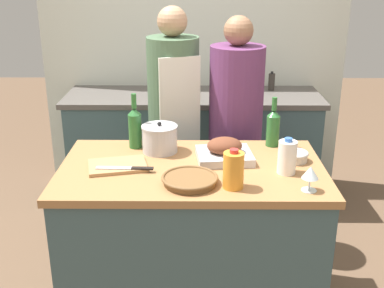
{
  "coord_description": "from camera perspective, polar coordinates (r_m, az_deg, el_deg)",
  "views": [
    {
      "loc": [
        0.02,
        -2.31,
        1.9
      ],
      "look_at": [
        0.0,
        0.12,
        0.98
      ],
      "focal_mm": 45.0,
      "sensor_mm": 36.0,
      "label": 1
    }
  ],
  "objects": [
    {
      "name": "milk_jug",
      "position": [
        2.45,
        11.21,
        -1.52
      ],
      "size": [
        0.09,
        0.09,
        0.19
      ],
      "color": "white",
      "rests_on": "kitchen_island"
    },
    {
      "name": "wine_bottle_dark",
      "position": [
        2.8,
        9.58,
        2.01
      ],
      "size": [
        0.08,
        0.08,
        0.29
      ],
      "color": "#28662D",
      "rests_on": "kitchen_island"
    },
    {
      "name": "wine_glass_left",
      "position": [
        2.28,
        13.86,
        -3.41
      ],
      "size": [
        0.08,
        0.08,
        0.12
      ],
      "color": "silver",
      "rests_on": "kitchen_island"
    },
    {
      "name": "condiment_bottle_tall",
      "position": [
        4.01,
        9.4,
        7.28
      ],
      "size": [
        0.05,
        0.05,
        0.16
      ],
      "color": "#332D28",
      "rests_on": "back_counter"
    },
    {
      "name": "mixing_bowl",
      "position": [
        2.63,
        12.12,
        -1.37
      ],
      "size": [
        0.14,
        0.14,
        0.06
      ],
      "color": "beige",
      "rests_on": "kitchen_island"
    },
    {
      "name": "back_counter",
      "position": [
        3.98,
        0.15,
        -0.51
      ],
      "size": [
        2.03,
        0.6,
        0.92
      ],
      "color": "#3D565B",
      "rests_on": "ground_plane"
    },
    {
      "name": "juice_jug",
      "position": [
        2.26,
        4.93,
        -3.09
      ],
      "size": [
        0.1,
        0.1,
        0.19
      ],
      "color": "orange",
      "rests_on": "kitchen_island"
    },
    {
      "name": "roasting_pan",
      "position": [
        2.58,
        3.86,
        -0.9
      ],
      "size": [
        0.31,
        0.28,
        0.13
      ],
      "color": "#BCBCC1",
      "rests_on": "kitchen_island"
    },
    {
      "name": "person_cook_aproned",
      "position": [
        3.24,
        -2.17,
        3.02
      ],
      "size": [
        0.35,
        0.37,
        1.65
      ],
      "rotation": [
        0.0,
        0.0,
        0.31
      ],
      "color": "beige",
      "rests_on": "ground_plane"
    },
    {
      "name": "kitchen_island",
      "position": [
        2.73,
        -0.02,
        -11.37
      ],
      "size": [
        1.38,
        0.79,
        0.9
      ],
      "color": "#3D565B",
      "rests_on": "ground_plane"
    },
    {
      "name": "wine_bottle_green",
      "position": [
        2.75,
        -6.78,
        2.06
      ],
      "size": [
        0.08,
        0.08,
        0.32
      ],
      "color": "#28662D",
      "rests_on": "kitchen_island"
    },
    {
      "name": "stock_pot",
      "position": [
        2.69,
        -3.84,
        0.64
      ],
      "size": [
        0.2,
        0.2,
        0.18
      ],
      "color": "#B7B7BC",
      "rests_on": "kitchen_island"
    },
    {
      "name": "cutting_board",
      "position": [
        2.53,
        -8.82,
        -2.54
      ],
      "size": [
        0.34,
        0.27,
        0.02
      ],
      "color": "#AD7F51",
      "rests_on": "kitchen_island"
    },
    {
      "name": "condiment_bottle_short",
      "position": [
        3.75,
        3.5,
        6.67
      ],
      "size": [
        0.06,
        0.06,
        0.17
      ],
      "color": "#332D28",
      "rests_on": "back_counter"
    },
    {
      "name": "knife_chef",
      "position": [
        2.46,
        -7.74,
        -2.85
      ],
      "size": [
        0.29,
        0.04,
        0.01
      ],
      "color": "#B7B7BC",
      "rests_on": "cutting_board"
    },
    {
      "name": "back_wall",
      "position": [
        4.1,
        0.18,
        11.97
      ],
      "size": [
        2.53,
        0.1,
        2.55
      ],
      "color": "silver",
      "rests_on": "ground_plane"
    },
    {
      "name": "wicker_basket",
      "position": [
        2.31,
        -0.26,
        -4.24
      ],
      "size": [
        0.27,
        0.27,
        0.04
      ],
      "color": "brown",
      "rests_on": "kitchen_island"
    },
    {
      "name": "person_cook_guest",
      "position": [
        3.2,
        5.16,
        2.08
      ],
      "size": [
        0.35,
        0.35,
        1.6
      ],
      "rotation": [
        0.0,
        0.0,
        -0.31
      ],
      "color": "beige",
      "rests_on": "ground_plane"
    }
  ]
}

